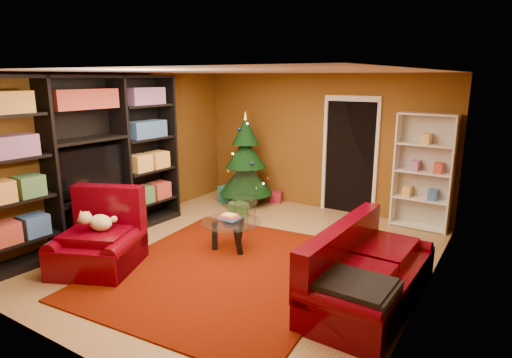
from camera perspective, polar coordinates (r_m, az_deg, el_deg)
The scene contains 18 objects.
floor at distance 6.38m, azimuth -1.94°, elevation -10.15°, with size 5.00×5.50×0.05m, color olive.
ceiling at distance 5.85m, azimuth -2.15°, elevation 14.38°, with size 5.00×5.50×0.05m, color silver.
wall_back at distance 8.38m, azimuth 8.70°, elevation 4.87°, with size 5.00×0.05×2.60m, color brown.
wall_left at distance 7.66m, azimuth -17.90°, elevation 3.57°, with size 0.05×5.50×2.60m, color brown.
wall_right at distance 5.05m, azimuth 22.43°, elevation -1.69°, with size 0.05×5.50×2.60m, color brown.
doorway at distance 8.17m, azimuth 12.37°, elevation 2.71°, with size 1.06×0.60×2.16m, color black, non-canonical shape.
rug at distance 5.89m, azimuth -4.12°, elevation -11.92°, with size 2.95×3.44×0.02m, color #551001.
media_unit at distance 6.98m, azimuth -21.60°, elevation 2.20°, with size 0.51×3.34×2.56m, color black, non-canonical shape.
christmas_tree at distance 8.54m, azimuth -1.38°, elevation 2.59°, with size 1.07×1.07×1.90m, color black, non-canonical shape.
gift_box_teal at distance 8.87m, azimuth -3.65°, elevation -2.01°, with size 0.33×0.33×0.33m, color #18686A.
gift_box_green at distance 7.90m, azimuth -2.34°, elevation -4.17°, with size 0.27×0.27×0.27m, color #276525.
gift_box_red at distance 8.85m, azimuth 2.72°, elevation -2.41°, with size 0.22×0.22×0.22m, color maroon.
white_bookshelf at distance 7.69m, azimuth 21.41°, elevation 0.85°, with size 0.93×0.33×2.01m, color white, non-canonical shape.
armchair at distance 6.13m, azimuth -20.48°, elevation -7.47°, with size 1.10×1.10×0.86m, color #47000A, non-canonical shape.
dog at distance 6.08m, azimuth -20.00°, elevation -5.50°, with size 0.40×0.30×0.28m, color beige, non-canonical shape.
sofa at distance 5.10m, azimuth 15.14°, elevation -11.18°, with size 2.07×0.93×0.89m, color #47000A, non-canonical shape.
coffee_table at distance 6.43m, azimuth -3.36°, elevation -7.49°, with size 0.88×0.88×0.55m, color gray, non-canonical shape.
acrylic_chair at distance 7.24m, azimuth -2.03°, elevation -3.37°, with size 0.45×0.49×0.87m, color #66605B, non-canonical shape.
Camera 1 is at (3.29, -4.84, 2.53)m, focal length 30.00 mm.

